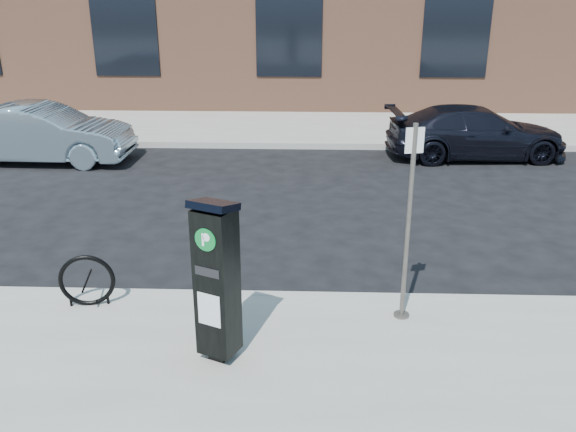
{
  "coord_description": "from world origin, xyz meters",
  "views": [
    {
      "loc": [
        0.64,
        -7.11,
        3.97
      ],
      "look_at": [
        0.37,
        0.5,
        1.04
      ],
      "focal_mm": 38.0,
      "sensor_mm": 36.0,
      "label": 1
    }
  ],
  "objects_px": {
    "parking_kiosk": "(217,280)",
    "car_silver": "(42,134)",
    "sign_pole": "(408,226)",
    "bike_rack": "(87,281)",
    "car_dark": "(476,132)"
  },
  "relations": [
    {
      "from": "car_silver",
      "to": "car_dark",
      "type": "height_order",
      "value": "car_silver"
    },
    {
      "from": "car_silver",
      "to": "parking_kiosk",
      "type": "bearing_deg",
      "value": -145.72
    },
    {
      "from": "bike_rack",
      "to": "car_silver",
      "type": "distance_m",
      "value": 7.82
    },
    {
      "from": "parking_kiosk",
      "to": "car_dark",
      "type": "distance_m",
      "value": 10.14
    },
    {
      "from": "sign_pole",
      "to": "car_dark",
      "type": "bearing_deg",
      "value": 58.76
    },
    {
      "from": "parking_kiosk",
      "to": "bike_rack",
      "type": "height_order",
      "value": "parking_kiosk"
    },
    {
      "from": "sign_pole",
      "to": "parking_kiosk",
      "type": "bearing_deg",
      "value": -167.11
    },
    {
      "from": "parking_kiosk",
      "to": "sign_pole",
      "type": "bearing_deg",
      "value": 48.76
    },
    {
      "from": "sign_pole",
      "to": "bike_rack",
      "type": "bearing_deg",
      "value": 166.46
    },
    {
      "from": "sign_pole",
      "to": "bike_rack",
      "type": "height_order",
      "value": "sign_pole"
    },
    {
      "from": "car_dark",
      "to": "sign_pole",
      "type": "bearing_deg",
      "value": 156.68
    },
    {
      "from": "parking_kiosk",
      "to": "car_silver",
      "type": "height_order",
      "value": "parking_kiosk"
    },
    {
      "from": "parking_kiosk",
      "to": "bike_rack",
      "type": "relative_size",
      "value": 2.65
    },
    {
      "from": "car_dark",
      "to": "parking_kiosk",
      "type": "bearing_deg",
      "value": 147.3
    },
    {
      "from": "parking_kiosk",
      "to": "car_silver",
      "type": "xyz_separation_m",
      "value": [
        -5.28,
        8.09,
        -0.41
      ]
    }
  ]
}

